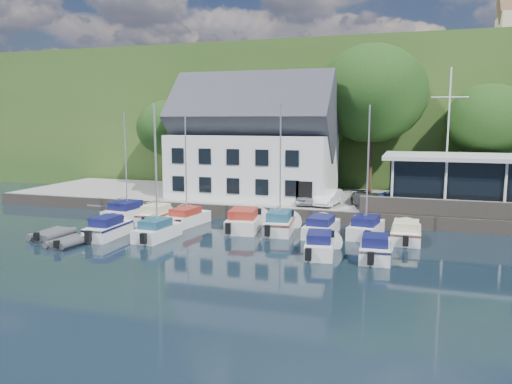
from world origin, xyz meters
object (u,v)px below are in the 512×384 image
boat_r2_0 (108,227)px  boat_r2_3 (320,243)px  flagpole (447,141)px  boat_r2_1 (156,176)px  boat_r1_4 (280,166)px  dinghy_1 (69,241)px  boat_r1_5 (321,225)px  boat_r1_6 (368,173)px  dinghy_0 (52,233)px  car_blue (396,199)px  car_silver (307,197)px  car_dgrey (363,200)px  car_white (329,197)px  boat_r2_4 (375,247)px  boat_r1_2 (186,170)px  boat_r1_7 (406,231)px  boat_r1_1 (156,165)px  boat_r1_0 (126,162)px  harbor_building (254,148)px  club_pavilion (471,181)px  boat_r1_3 (244,219)px

boat_r2_0 → boat_r2_3: (14.30, 0.02, -0.04)m
flagpole → boat_r2_1: flagpole is taller
boat_r1_4 → dinghy_1: bearing=-153.2°
boat_r1_5 → boat_r1_6: size_ratio=0.70×
boat_r2_3 → dinghy_0: 17.77m
car_blue → boat_r1_4: boat_r1_4 is taller
car_silver → boat_r2_1: 13.54m
flagpole → car_dgrey: bearing=172.9°
car_white → boat_r2_4: car_white is taller
boat_r1_2 → boat_r1_6: 13.16m
boat_r1_6 → boat_r2_4: 6.73m
car_dgrey → boat_r1_7: car_dgrey is taller
boat_r1_6 → dinghy_0: (-19.84, -7.00, -3.94)m
boat_r1_2 → boat_r1_1: bearing=-168.3°
boat_r1_4 → boat_r2_3: (3.73, -4.95, -4.00)m
car_dgrey → boat_r1_7: 7.49m
boat_r1_2 → dinghy_1: size_ratio=2.98×
boat_r2_4 → dinghy_0: bearing=-179.1°
car_white → car_dgrey: (2.69, 0.16, -0.09)m
boat_r1_0 → dinghy_0: boat_r1_0 is taller
flagpole → dinghy_0: 28.46m
boat_r1_1 → boat_r1_4: boat_r1_4 is taller
boat_r1_6 → boat_r2_0: boat_r1_6 is taller
harbor_building → boat_r1_6: (10.80, -8.69, -1.05)m
club_pavilion → boat_r1_0: 26.98m
car_silver → boat_r1_5: (2.37, -6.32, -0.94)m
boat_r1_2 → boat_r1_3: bearing=4.7°
harbor_building → car_silver: (5.48, -2.94, -3.73)m
harbor_building → boat_r2_1: bearing=-99.4°
club_pavilion → boat_r1_1: 24.39m
car_blue → boat_r2_4: (-0.65, -11.76, -0.95)m
boat_r1_7 → boat_r2_3: 6.85m
boat_r1_3 → harbor_building: bearing=95.4°
car_blue → boat_r1_5: (-4.62, -6.71, -0.98)m
boat_r1_6 → boat_r2_4: (1.03, -5.61, -3.59)m
car_silver → boat_r2_0: size_ratio=0.65×
boat_r1_3 → club_pavilion: bearing=21.0°
car_white → boat_r1_3: car_white is taller
boat_r1_4 → boat_r2_0: boat_r1_4 is taller
flagpole → boat_r2_3: bearing=-124.1°
car_blue → car_dgrey: bearing=165.3°
car_dgrey → flagpole: bearing=-23.7°
boat_r1_2 → boat_r2_1: size_ratio=0.98×
flagpole → boat_r1_2: size_ratio=1.28×
boat_r1_3 → boat_r2_4: bearing=-35.9°
car_white → boat_r1_5: bearing=-75.4°
car_silver → car_dgrey: car_silver is taller
car_blue → boat_r1_2: 16.37m
boat_r1_0 → boat_r1_6: size_ratio=1.07×
car_silver → boat_r2_3: (3.18, -11.35, -0.92)m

